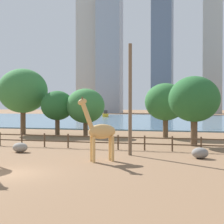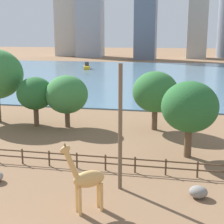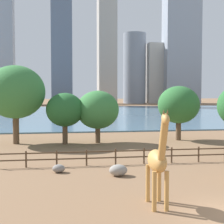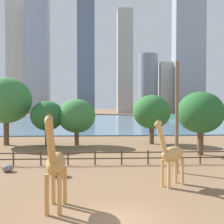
# 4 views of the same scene
# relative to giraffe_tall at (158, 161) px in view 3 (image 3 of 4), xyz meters

# --- Properties ---
(ground_plane) EXTENTS (400.00, 400.00, 0.00)m
(ground_plane) POSITION_rel_giraffe_tall_xyz_m (3.08, 78.49, -2.37)
(ground_plane) COLOR brown
(harbor_water) EXTENTS (180.00, 86.00, 0.20)m
(harbor_water) POSITION_rel_giraffe_tall_xyz_m (3.08, 75.49, -2.27)
(harbor_water) COLOR slate
(harbor_water) RESTS_ON ground
(giraffe_tall) EXTENTS (0.99, 3.16, 5.10)m
(giraffe_tall) POSITION_rel_giraffe_tall_xyz_m (0.00, 0.00, 0.00)
(giraffe_tall) COLOR #C18C47
(giraffe_tall) RESTS_ON ground
(boulder_near_fence) EXTENTS (1.29, 1.07, 0.80)m
(boulder_near_fence) POSITION_rel_giraffe_tall_xyz_m (-0.88, 6.78, -1.97)
(boulder_near_fence) COLOR gray
(boulder_near_fence) RESTS_ON ground
(boulder_small) EXTENTS (0.92, 0.80, 0.60)m
(boulder_small) POSITION_rel_giraffe_tall_xyz_m (-5.04, 8.41, -2.07)
(boulder_small) COLOR gray
(boulder_small) RESTS_ON ground
(enclosure_fence) EXTENTS (26.14, 0.14, 1.30)m
(enclosure_fence) POSITION_rel_giraffe_tall_xyz_m (3.08, 10.49, -1.61)
(enclosure_fence) COLOR #4C3826
(enclosure_fence) RESTS_ON ground
(tree_left_large) EXTENTS (4.23, 4.23, 5.80)m
(tree_left_large) POSITION_rel_giraffe_tall_xyz_m (-4.36, 22.20, 1.49)
(tree_left_large) COLOR brown
(tree_left_large) RESTS_ON ground
(tree_right_tall) EXTENTS (5.08, 5.08, 6.63)m
(tree_right_tall) POSITION_rel_giraffe_tall_xyz_m (9.43, 23.36, 1.94)
(tree_right_tall) COLOR brown
(tree_right_tall) RESTS_ON ground
(tree_left_small) EXTENTS (6.68, 6.68, 8.90)m
(tree_left_small) POSITION_rel_giraffe_tall_xyz_m (-9.86, 23.21, 3.49)
(tree_left_small) COLOR brown
(tree_left_small) RESTS_ON ground
(tree_right_small) EXTENTS (4.89, 4.89, 6.05)m
(tree_right_small) POSITION_rel_giraffe_tall_xyz_m (-0.61, 22.48, 1.46)
(tree_right_small) COLOR brown
(tree_right_small) RESTS_ON ground
(boat_ferry) EXTENTS (2.84, 5.17, 2.16)m
(boat_ferry) POSITION_rel_giraffe_tall_xyz_m (-16.78, 88.56, -1.44)
(boat_ferry) COLOR gold
(boat_ferry) RESTS_ON harbor_water
(boat_sailboat) EXTENTS (8.78, 6.56, 3.67)m
(boat_sailboat) POSITION_rel_giraffe_tall_xyz_m (31.55, 82.32, -0.93)
(boat_sailboat) COLOR #337259
(boat_sailboat) RESTS_ON harbor_water
(skyline_tower_needle) EXTENTS (9.00, 10.94, 65.00)m
(skyline_tower_needle) POSITION_rel_giraffe_tall_xyz_m (-3.97, 137.49, 30.12)
(skyline_tower_needle) COLOR slate
(skyline_tower_needle) RESTS_ON ground
(skyline_block_central) EXTENTS (11.60, 11.60, 35.91)m
(skyline_block_central) POSITION_rel_giraffe_tall_xyz_m (33.25, 156.78, 15.58)
(skyline_block_central) COLOR gray
(skyline_block_central) RESTS_ON ground
(skyline_tower_glass) EXTENTS (8.78, 10.69, 60.27)m
(skyline_tower_glass) POSITION_rel_giraffe_tall_xyz_m (18.09, 151.28, 27.76)
(skyline_tower_glass) COLOR #B7B2A8
(skyline_tower_glass) RESTS_ON ground
(skyline_block_left) EXTENTS (9.82, 15.69, 31.04)m
(skyline_block_left) POSITION_rel_giraffe_tall_xyz_m (45.09, 161.18, 13.14)
(skyline_block_left) COLOR #B7B2A8
(skyline_block_left) RESTS_ON ground
(skyline_block_wide) EXTENTS (17.91, 10.16, 72.89)m
(skyline_block_wide) POSITION_rel_giraffe_tall_xyz_m (56.70, 152.53, 34.07)
(skyline_block_wide) COLOR #939EAD
(skyline_block_wide) RESTS_ON ground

